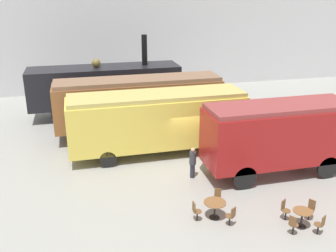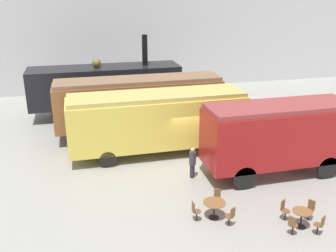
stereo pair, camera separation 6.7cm
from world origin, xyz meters
name	(u,v)px [view 2 (the right image)]	position (x,y,z in m)	size (l,w,h in m)	color
ground_plane	(191,157)	(0.00, 0.00, 0.00)	(80.00, 80.00, 0.00)	gray
backdrop_wall	(140,41)	(0.00, 15.94, 4.50)	(44.00, 0.15, 9.00)	silver
steam_locomotive	(106,85)	(-3.87, 8.86, 2.26)	(10.91, 2.84, 5.84)	black
passenger_coach_wooden	(139,101)	(-2.19, 4.15, 2.24)	(10.48, 2.42, 3.73)	brown
passenger_coach_vintage	(157,119)	(-1.70, 1.08, 2.05)	(9.92, 2.67, 3.54)	#E0C64C
streamlined_locomotive	(290,132)	(4.26, -2.92, 2.19)	(9.13, 2.50, 3.70)	maroon
cafe_table_near	(214,205)	(-0.87, -5.97, 0.60)	(0.92, 0.92, 0.74)	black
cafe_table_mid	(302,215)	(2.26, -7.41, 0.55)	(0.76, 0.76, 0.74)	black
cafe_chair_0	(231,215)	(-0.44, -6.68, 0.51)	(0.39, 0.40, 0.87)	black
cafe_chair_1	(217,197)	(-0.47, -5.24, 0.51)	(0.39, 0.40, 0.87)	black
cafe_chair_2	(195,210)	(-1.70, -5.99, 0.51)	(0.36, 0.36, 0.87)	black
cafe_chair_3	(310,209)	(2.90, -7.02, 0.51)	(0.40, 0.39, 0.87)	black
cafe_chair_4	(284,209)	(1.86, -6.77, 0.51)	(0.39, 0.40, 0.87)	black
cafe_chair_5	(293,224)	(1.61, -7.80, 0.51)	(0.40, 0.39, 0.87)	black
cafe_chair_6	(320,224)	(2.65, -8.05, 0.51)	(0.39, 0.40, 0.87)	black
visitor_person	(192,162)	(-0.68, -2.36, 0.87)	(0.34, 0.34, 1.62)	#262633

